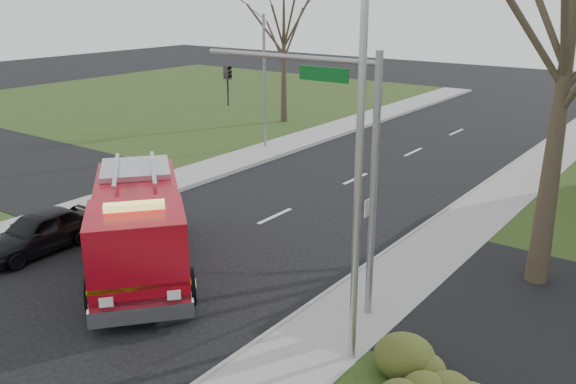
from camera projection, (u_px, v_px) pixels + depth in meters
The scene contains 11 objects.
ground at pixel (154, 272), 18.36m from camera, with size 120.00×120.00×0.00m, color black.
sidewalk_right at pixel (327, 336), 14.85m from camera, with size 2.40×80.00×0.15m, color gray.
sidewalk_left at pixel (36, 226), 21.83m from camera, with size 2.40×80.00×0.15m, color gray.
hedge_corner at pixel (416, 379), 12.35m from camera, with size 2.80×2.00×0.90m, color #303E16.
bare_tree_near at pixel (572, 18), 15.29m from camera, with size 6.00×6.00×12.00m.
bare_tree_left at pixel (284, 34), 37.56m from camera, with size 4.50×4.50×9.00m.
traffic_signal_mast at pixel (330, 133), 15.11m from camera, with size 5.29×0.18×6.80m.
streetlight_pole at pixel (356, 170), 12.54m from camera, with size 1.48×0.16×8.40m.
utility_pole_far at pixel (264, 84), 31.81m from camera, with size 0.14×0.14×7.00m, color gray.
fire_engine at pixel (138, 230), 18.04m from camera, with size 7.26×6.68×2.98m.
parked_car_maroon at pixel (39, 231), 19.70m from camera, with size 1.60×3.97×1.35m, color black.
Camera 1 is at (13.15, -11.04, 8.04)m, focal length 38.00 mm.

